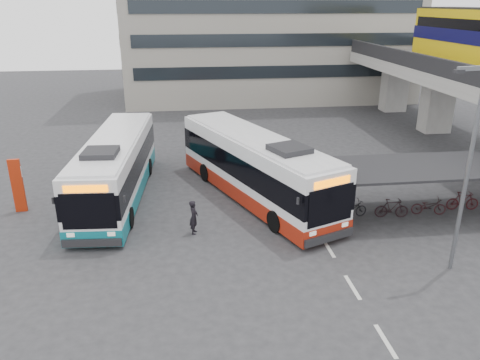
{
  "coord_description": "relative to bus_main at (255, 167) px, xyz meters",
  "views": [
    {
      "loc": [
        -3.56,
        -17.31,
        10.03
      ],
      "look_at": [
        -0.94,
        3.56,
        2.0
      ],
      "focal_mm": 35.0,
      "sensor_mm": 36.0,
      "label": 1
    }
  ],
  "objects": [
    {
      "name": "ground",
      "position": [
        -0.17,
        -6.06,
        -1.74
      ],
      "size": [
        120.0,
        120.0,
        0.0
      ],
      "primitive_type": "plane",
      "color": "#28282B",
      "rests_on": "ground"
    },
    {
      "name": "bike_shelter",
      "position": [
        8.33,
        -3.06,
        -0.22
      ],
      "size": [
        10.0,
        4.0,
        2.54
      ],
      "color": "#595B60",
      "rests_on": "ground"
    },
    {
      "name": "road_markings",
      "position": [
        2.33,
        -9.06,
        -1.73
      ],
      "size": [
        0.15,
        7.6,
        0.01
      ],
      "color": "beige",
      "rests_on": "ground"
    },
    {
      "name": "bus_main",
      "position": [
        0.0,
        0.0,
        0.0
      ],
      "size": [
        7.25,
        12.75,
        3.74
      ],
      "rotation": [
        0.0,
        0.0,
        0.38
      ],
      "color": "white",
      "rests_on": "ground"
    },
    {
      "name": "bus_teal",
      "position": [
        -7.39,
        1.03,
        -0.06
      ],
      "size": [
        3.45,
        12.33,
        3.6
      ],
      "rotation": [
        0.0,
        0.0,
        -0.07
      ],
      "color": "white",
      "rests_on": "ground"
    },
    {
      "name": "pedestrian",
      "position": [
        -3.42,
        -3.88,
        -0.92
      ],
      "size": [
        0.49,
        0.65,
        1.62
      ],
      "primitive_type": "imported",
      "rotation": [
        0.0,
        0.0,
        1.39
      ],
      "color": "black",
      "rests_on": "ground"
    },
    {
      "name": "lamp_post",
      "position": [
        6.6,
        -8.25,
        2.84
      ],
      "size": [
        1.4,
        0.41,
        8.02
      ],
      "rotation": [
        0.0,
        0.0,
        0.19
      ],
      "color": "#595B60",
      "rests_on": "ground"
    },
    {
      "name": "sign_totem_north",
      "position": [
        -12.11,
        -0.32,
        -0.3
      ],
      "size": [
        0.6,
        0.21,
        2.79
      ],
      "rotation": [
        0.0,
        0.0,
        0.06
      ],
      "color": "#A6230A",
      "rests_on": "ground"
    }
  ]
}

